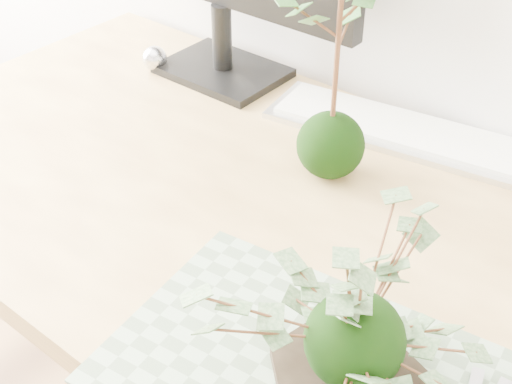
% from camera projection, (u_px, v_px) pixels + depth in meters
% --- Properties ---
extents(desk, '(1.60, 0.70, 0.74)m').
position_uv_depth(desk, '(338.00, 291.00, 0.99)').
color(desk, '#DDB56B').
rests_on(desk, ground_plane).
extents(cutting_mat, '(0.47, 0.35, 0.00)m').
position_uv_depth(cutting_mat, '(312.00, 375.00, 0.76)').
color(cutting_mat, '#5A7153').
rests_on(cutting_mat, desk).
extents(stone_dish, '(0.20, 0.20, 0.01)m').
position_uv_depth(stone_dish, '(350.00, 379.00, 0.75)').
color(stone_dish, black).
rests_on(stone_dish, cutting_mat).
extents(ivy_kokedama, '(0.38, 0.38, 0.21)m').
position_uv_depth(ivy_kokedama, '(359.00, 306.00, 0.68)').
color(ivy_kokedama, black).
rests_on(ivy_kokedama, stone_dish).
extents(keyboard, '(0.46, 0.21, 0.02)m').
position_uv_depth(keyboard, '(402.00, 131.00, 1.15)').
color(keyboard, silver).
rests_on(keyboard, desk).
extents(foil_ball, '(0.05, 0.05, 0.05)m').
position_uv_depth(foil_ball, '(155.00, 58.00, 1.33)').
color(foil_ball, white).
rests_on(foil_ball, desk).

